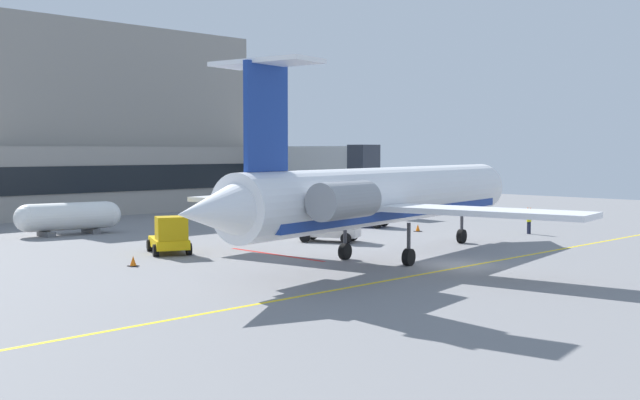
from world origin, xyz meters
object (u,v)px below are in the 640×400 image
(regional_jet, at_px, (382,196))
(belt_loader, at_px, (170,237))
(baggage_tug, at_px, (369,216))
(fuel_tank, at_px, (69,217))
(marshaller, at_px, (529,221))
(pushback_tractor, at_px, (335,228))

(regional_jet, distance_m, belt_loader, 12.69)
(baggage_tug, relative_size, fuel_tank, 0.57)
(regional_jet, relative_size, belt_loader, 7.73)
(baggage_tug, distance_m, belt_loader, 20.38)
(belt_loader, relative_size, fuel_tank, 0.54)
(regional_jet, distance_m, fuel_tank, 25.13)
(regional_jet, distance_m, baggage_tug, 19.05)
(baggage_tug, relative_size, marshaller, 2.23)
(baggage_tug, bearing_deg, regional_jet, -136.12)
(regional_jet, bearing_deg, belt_loader, 122.15)
(fuel_tank, xyz_separation_m, marshaller, (23.93, -22.73, -0.34))
(belt_loader, bearing_deg, baggage_tug, 7.16)
(fuel_tank, bearing_deg, belt_loader, -92.73)
(pushback_tractor, bearing_deg, baggage_tug, 29.24)
(marshaller, bearing_deg, belt_loader, 159.99)
(belt_loader, bearing_deg, marshaller, -20.01)
(regional_jet, bearing_deg, fuel_tank, 103.78)
(regional_jet, bearing_deg, baggage_tug, 43.88)
(fuel_tank, bearing_deg, marshaller, -43.53)
(pushback_tractor, xyz_separation_m, belt_loader, (-11.17, 2.52, 0.11))
(baggage_tug, relative_size, belt_loader, 1.06)
(belt_loader, distance_m, marshaller, 26.16)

